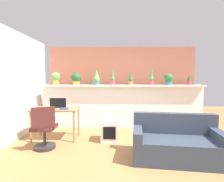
# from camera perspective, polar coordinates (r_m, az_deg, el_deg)

# --- Properties ---
(ground_plane) EXTENTS (12.00, 12.00, 0.00)m
(ground_plane) POSITION_cam_1_polar(r_m,az_deg,el_deg) (3.51, 4.86, -20.65)
(ground_plane) COLOR #9E7042
(divider_wall) EXTENTS (4.75, 0.16, 1.24)m
(divider_wall) POSITION_cam_1_polar(r_m,az_deg,el_deg) (5.25, 3.44, -5.20)
(divider_wall) COLOR white
(divider_wall) RESTS_ON ground
(plant_shelf) EXTENTS (4.75, 0.38, 0.04)m
(plant_shelf) POSITION_cam_1_polar(r_m,az_deg,el_deg) (5.15, 3.49, 1.78)
(plant_shelf) COLOR white
(plant_shelf) RESTS_ON divider_wall
(brick_wall_behind) EXTENTS (4.75, 0.10, 2.50)m
(brick_wall_behind) POSITION_cam_1_polar(r_m,az_deg,el_deg) (5.79, 3.22, 1.92)
(brick_wall_behind) COLOR #AD664C
(brick_wall_behind) RESTS_ON ground
(side_wall_left) EXTENTS (0.12, 4.40, 2.60)m
(side_wall_left) POSITION_cam_1_polar(r_m,az_deg,el_deg) (4.31, -32.81, 1.21)
(side_wall_left) COLOR white
(side_wall_left) RESTS_ON ground
(potted_plant_0) EXTENTS (0.26, 0.26, 0.37)m
(potted_plant_0) POSITION_cam_1_polar(r_m,az_deg,el_deg) (5.40, -17.99, 4.20)
(potted_plant_0) COLOR gold
(potted_plant_0) RESTS_ON plant_shelf
(potted_plant_1) EXTENTS (0.29, 0.29, 0.36)m
(potted_plant_1) POSITION_cam_1_polar(r_m,az_deg,el_deg) (5.27, -11.68, 4.07)
(potted_plant_1) COLOR gold
(potted_plant_1) RESTS_ON plant_shelf
(potted_plant_2) EXTENTS (0.21, 0.21, 0.46)m
(potted_plant_2) POSITION_cam_1_polar(r_m,az_deg,el_deg) (5.18, -5.13, 4.33)
(potted_plant_2) COLOR #386B84
(potted_plant_2) RESTS_ON plant_shelf
(potted_plant_3) EXTENTS (0.13, 0.13, 0.47)m
(potted_plant_3) POSITION_cam_1_polar(r_m,az_deg,el_deg) (5.13, 0.27, 4.26)
(potted_plant_3) COLOR #B7474C
(potted_plant_3) RESTS_ON plant_shelf
(potted_plant_4) EXTENTS (0.15, 0.15, 0.41)m
(potted_plant_4) POSITION_cam_1_polar(r_m,az_deg,el_deg) (5.18, 6.20, 3.90)
(potted_plant_4) COLOR #C66B42
(potted_plant_4) RESTS_ON plant_shelf
(potted_plant_5) EXTENTS (0.13, 0.13, 0.53)m
(potted_plant_5) POSITION_cam_1_polar(r_m,az_deg,el_deg) (5.25, 12.87, 4.44)
(potted_plant_5) COLOR #B7474C
(potted_plant_5) RESTS_ON plant_shelf
(potted_plant_6) EXTENTS (0.26, 0.26, 0.33)m
(potted_plant_6) POSITION_cam_1_polar(r_m,az_deg,el_deg) (5.39, 18.12, 3.78)
(potted_plant_6) COLOR #386B84
(potted_plant_6) RESTS_ON plant_shelf
(potted_plant_7) EXTENTS (0.14, 0.14, 0.29)m
(potted_plant_7) POSITION_cam_1_polar(r_m,az_deg,el_deg) (5.54, 23.98, 3.18)
(potted_plant_7) COLOR #B7474C
(potted_plant_7) RESTS_ON plant_shelf
(desk) EXTENTS (1.10, 0.60, 0.75)m
(desk) POSITION_cam_1_polar(r_m,az_deg,el_deg) (4.45, -18.00, -6.51)
(desk) COLOR #99754C
(desk) RESTS_ON ground
(tv_monitor) EXTENTS (0.39, 0.04, 0.24)m
(tv_monitor) POSITION_cam_1_polar(r_m,az_deg,el_deg) (4.48, -17.32, -3.76)
(tv_monitor) COLOR black
(tv_monitor) RESTS_ON desk
(office_chair) EXTENTS (0.50, 0.50, 0.91)m
(office_chair) POSITION_cam_1_polar(r_m,az_deg,el_deg) (3.93, -21.35, -12.14)
(office_chair) COLOR #262628
(office_chair) RESTS_ON ground
(side_cube_shelf) EXTENTS (0.40, 0.41, 0.50)m
(side_cube_shelf) POSITION_cam_1_polar(r_m,az_deg,el_deg) (4.18, -0.78, -12.83)
(side_cube_shelf) COLOR silver
(side_cube_shelf) RESTS_ON ground
(book_on_desk) EXTENTS (0.18, 0.11, 0.04)m
(book_on_desk) POSITION_cam_1_polar(r_m,az_deg,el_deg) (4.22, -15.39, -5.62)
(book_on_desk) COLOR #2D4C8C
(book_on_desk) RESTS_ON desk
(couch) EXTENTS (1.64, 0.95, 0.80)m
(couch) POSITION_cam_1_polar(r_m,az_deg,el_deg) (3.51, 20.35, -15.92)
(couch) COLOR #333D4C
(couch) RESTS_ON ground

